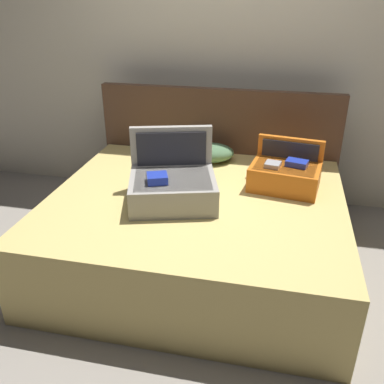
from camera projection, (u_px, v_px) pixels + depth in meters
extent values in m
plane|color=gray|center=(183.00, 298.00, 2.74)|extent=(12.00, 12.00, 0.00)
cube|color=beige|center=(226.00, 55.00, 3.61)|extent=(8.00, 0.10, 2.60)
cube|color=tan|center=(196.00, 231.00, 2.97)|extent=(1.98, 1.73, 0.54)
cube|color=#4C3323|center=(217.00, 151.00, 3.65)|extent=(2.02, 0.08, 1.08)
cube|color=gray|center=(173.00, 191.00, 2.73)|extent=(0.66, 0.58, 0.18)
cube|color=#28282D|center=(173.00, 187.00, 2.72)|extent=(0.58, 0.51, 0.13)
cube|color=#1E33A5|center=(157.00, 179.00, 2.63)|extent=(0.16, 0.16, 0.06)
cube|color=gray|center=(172.00, 158.00, 2.89)|extent=(0.54, 0.20, 0.45)
cube|color=#28282D|center=(172.00, 159.00, 2.87)|extent=(0.45, 0.14, 0.38)
cube|color=#D16619|center=(284.00, 177.00, 2.93)|extent=(0.51, 0.39, 0.17)
cube|color=#28282D|center=(285.00, 174.00, 2.92)|extent=(0.45, 0.34, 0.12)
cube|color=#99999E|center=(273.00, 165.00, 2.88)|extent=(0.12, 0.12, 0.04)
cube|color=#1E33A5|center=(297.00, 163.00, 2.89)|extent=(0.16, 0.13, 0.04)
cube|color=#D16619|center=(289.00, 159.00, 3.05)|extent=(0.47, 0.11, 0.32)
cube|color=#28282D|center=(289.00, 160.00, 3.03)|extent=(0.40, 0.07, 0.27)
ellipsoid|color=#4C724C|center=(211.00, 153.00, 3.41)|extent=(0.42, 0.35, 0.14)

